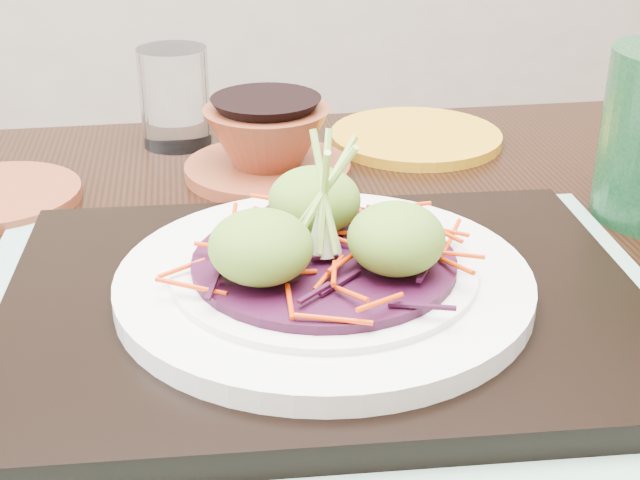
{
  "coord_description": "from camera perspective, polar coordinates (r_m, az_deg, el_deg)",
  "views": [
    {
      "loc": [
        -0.04,
        -0.65,
        1.07
      ],
      "look_at": [
        0.04,
        -0.09,
        0.79
      ],
      "focal_mm": 50.0,
      "sensor_mm": 36.0,
      "label": 1
    }
  ],
  "objects": [
    {
      "name": "guacamole_scoops",
      "position": [
        0.6,
        0.28,
        0.77
      ],
      "size": [
        0.16,
        0.14,
        0.05
      ],
      "color": "#578026",
      "rests_on": "cabbage_bed"
    },
    {
      "name": "water_glass",
      "position": [
        0.97,
        -9.28,
        9.01
      ],
      "size": [
        0.08,
        0.08,
        0.11
      ],
      "primitive_type": "cylinder",
      "rotation": [
        0.0,
        0.0,
        -0.05
      ],
      "color": "white",
      "rests_on": "dining_table"
    },
    {
      "name": "dining_table",
      "position": [
        0.75,
        -3.39,
        -8.67
      ],
      "size": [
        1.19,
        0.8,
        0.74
      ],
      "rotation": [
        0.0,
        0.0,
        0.01
      ],
      "color": "black",
      "rests_on": "ground"
    },
    {
      "name": "placemat",
      "position": [
        0.63,
        0.25,
        -5.12
      ],
      "size": [
        0.52,
        0.42,
        0.0
      ],
      "primitive_type": "cube",
      "rotation": [
        0.0,
        0.0,
        -0.03
      ],
      "color": "gray",
      "rests_on": "dining_table"
    },
    {
      "name": "carrot_julienne",
      "position": [
        0.61,
        0.26,
        -0.64
      ],
      "size": [
        0.22,
        0.22,
        0.01
      ],
      "primitive_type": null,
      "color": "red",
      "rests_on": "cabbage_bed"
    },
    {
      "name": "cabbage_bed",
      "position": [
        0.61,
        0.26,
        -1.39
      ],
      "size": [
        0.18,
        0.18,
        0.01
      ],
      "primitive_type": "cylinder",
      "color": "#2F0921",
      "rests_on": "white_plate"
    },
    {
      "name": "white_plate",
      "position": [
        0.62,
        0.26,
        -2.59
      ],
      "size": [
        0.29,
        0.29,
        0.02
      ],
      "color": "silver",
      "rests_on": "serving_tray"
    },
    {
      "name": "serving_tray",
      "position": [
        0.63,
        0.26,
        -4.17
      ],
      "size": [
        0.46,
        0.35,
        0.02
      ],
      "primitive_type": "cube",
      "rotation": [
        0.0,
        0.0,
        -0.03
      ],
      "color": "black",
      "rests_on": "placemat"
    },
    {
      "name": "terracotta_bowl_set",
      "position": [
        0.88,
        -3.41,
        6.05
      ],
      "size": [
        0.21,
        0.21,
        0.07
      ],
      "rotation": [
        0.0,
        0.0,
        -0.31
      ],
      "color": "maroon",
      "rests_on": "dining_table"
    },
    {
      "name": "scallion_garnish",
      "position": [
        0.59,
        0.27,
        2.73
      ],
      "size": [
        0.07,
        0.07,
        0.1
      ],
      "primitive_type": null,
      "color": "#98CE52",
      "rests_on": "cabbage_bed"
    },
    {
      "name": "yellow_plate",
      "position": [
        0.99,
        6.15,
        6.56
      ],
      "size": [
        0.24,
        0.24,
        0.01
      ],
      "primitive_type": "cylinder",
      "rotation": [
        0.0,
        0.0,
        -0.37
      ],
      "color": "#BD8215",
      "rests_on": "dining_table"
    }
  ]
}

